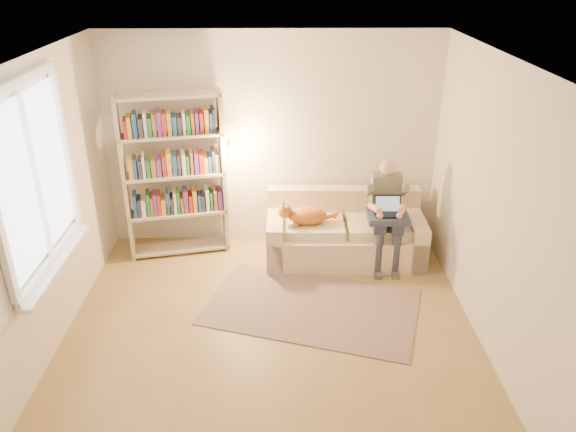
{
  "coord_description": "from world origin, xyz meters",
  "views": [
    {
      "loc": [
        0.1,
        -4.24,
        3.37
      ],
      "look_at": [
        0.18,
        1.0,
        0.89
      ],
      "focal_mm": 35.0,
      "sensor_mm": 36.0,
      "label": 1
    }
  ],
  "objects_px": {
    "laptop": "(381,209)",
    "bookshelf": "(174,168)",
    "person": "(386,208)",
    "sofa": "(344,235)",
    "cat": "(308,215)"
  },
  "relations": [
    {
      "from": "sofa",
      "to": "laptop",
      "type": "bearing_deg",
      "value": -32.46
    },
    {
      "from": "sofa",
      "to": "bookshelf",
      "type": "height_order",
      "value": "bookshelf"
    },
    {
      "from": "bookshelf",
      "to": "person",
      "type": "bearing_deg",
      "value": -19.3
    },
    {
      "from": "person",
      "to": "laptop",
      "type": "distance_m",
      "value": 0.12
    },
    {
      "from": "person",
      "to": "bookshelf",
      "type": "bearing_deg",
      "value": 173.77
    },
    {
      "from": "sofa",
      "to": "person",
      "type": "relative_size",
      "value": 1.48
    },
    {
      "from": "sofa",
      "to": "cat",
      "type": "distance_m",
      "value": 0.57
    },
    {
      "from": "person",
      "to": "bookshelf",
      "type": "relative_size",
      "value": 0.64
    },
    {
      "from": "person",
      "to": "cat",
      "type": "xyz_separation_m",
      "value": [
        -0.9,
        0.04,
        -0.11
      ]
    },
    {
      "from": "sofa",
      "to": "cat",
      "type": "xyz_separation_m",
      "value": [
        -0.45,
        -0.11,
        0.32
      ]
    },
    {
      "from": "laptop",
      "to": "sofa",
      "type": "bearing_deg",
      "value": 147.54
    },
    {
      "from": "cat",
      "to": "sofa",
      "type": "bearing_deg",
      "value": 14.72
    },
    {
      "from": "cat",
      "to": "bookshelf",
      "type": "relative_size",
      "value": 0.35
    },
    {
      "from": "sofa",
      "to": "cat",
      "type": "height_order",
      "value": "sofa"
    },
    {
      "from": "laptop",
      "to": "bookshelf",
      "type": "height_order",
      "value": "bookshelf"
    }
  ]
}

